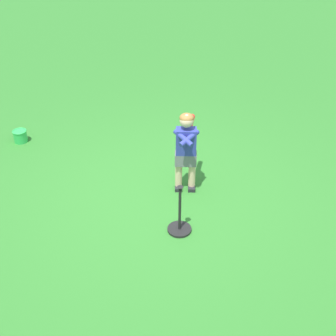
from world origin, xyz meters
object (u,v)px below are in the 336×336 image
object	(u,v)px
toy_bucket	(20,136)
batting_tee	(180,223)
play_ball_far_left	(194,134)
child_batter	(186,145)

from	to	relation	value
toy_bucket	batting_tee	bearing A→B (deg)	-173.09
play_ball_far_left	toy_bucket	xyz separation A→B (m)	(1.66, 2.06, 0.05)
child_batter	toy_bucket	bearing A→B (deg)	21.50
child_batter	batting_tee	world-z (taller)	child_batter
child_batter	batting_tee	xyz separation A→B (m)	(-0.56, 0.63, -0.55)
play_ball_far_left	batting_tee	world-z (taller)	batting_tee
batting_tee	toy_bucket	distance (m)	3.14
play_ball_far_left	toy_bucket	size ratio (longest dim) A/B	0.41
child_batter	toy_bucket	world-z (taller)	child_batter
child_batter	play_ball_far_left	distance (m)	1.51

